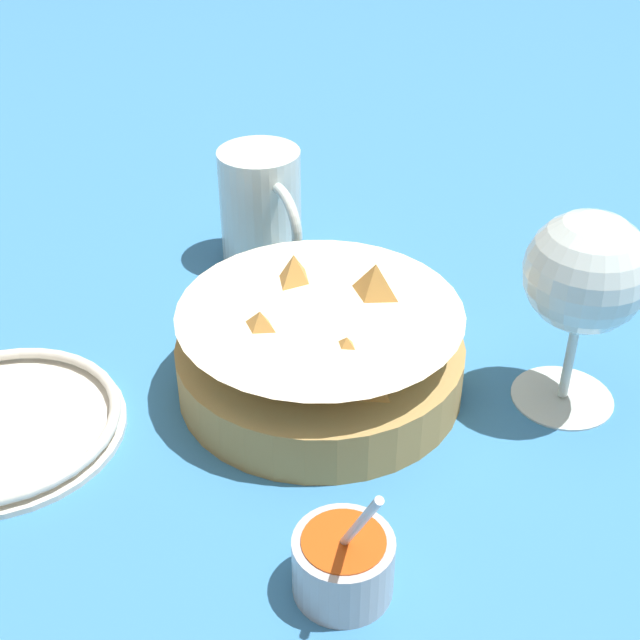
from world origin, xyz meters
name	(u,v)px	position (x,y,z in m)	size (l,w,h in m)	color
ground_plane	(321,401)	(0.00, 0.00, 0.00)	(4.00, 4.00, 0.00)	teal
food_basket	(320,350)	(-0.02, 0.01, 0.03)	(0.21, 0.21, 0.09)	#B2894C
sauce_cup	(343,562)	(0.15, -0.07, 0.02)	(0.06, 0.06, 0.10)	#B7B7BC
wine_glass	(585,278)	(0.08, 0.16, 0.10)	(0.08, 0.08, 0.15)	silver
beer_mug	(262,210)	(-0.21, 0.05, 0.05)	(0.11, 0.07, 0.10)	silver
side_plate	(1,424)	(-0.08, -0.21, 0.01)	(0.17, 0.17, 0.01)	silver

